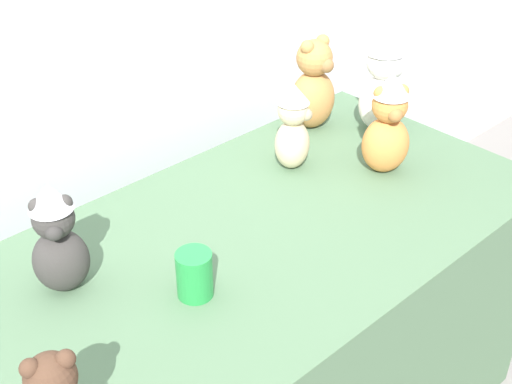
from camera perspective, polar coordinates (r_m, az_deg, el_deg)
display_table at (r=1.99m, az=-0.00°, el=-12.53°), size 1.56×0.80×0.79m
teddy_bear_sand at (r=1.94m, az=3.02°, el=5.29°), size 0.15×0.14×0.25m
teddy_bear_ginger at (r=1.94m, az=10.68°, el=5.39°), size 0.17×0.17×0.29m
teddy_bear_charcoal at (r=1.55m, az=-15.88°, el=-3.76°), size 0.16×0.15×0.27m
teddy_bear_caramel at (r=2.16m, az=4.69°, el=8.57°), size 0.15×0.13×0.29m
teddy_bear_snow at (r=2.17m, az=10.25°, el=8.79°), size 0.15×0.13×0.32m
party_cup_green at (r=1.52m, az=-5.03°, el=-6.70°), size 0.08×0.08×0.11m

